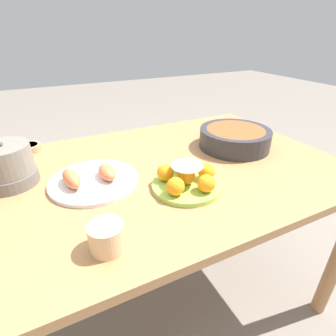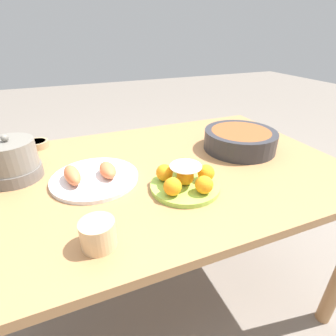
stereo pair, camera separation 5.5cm
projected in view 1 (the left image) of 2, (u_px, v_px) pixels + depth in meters
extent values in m
plane|color=slate|center=(156.00, 296.00, 1.33)|extent=(12.00, 12.00, 0.00)
cylinder|color=#A87547|center=(223.00, 172.00, 1.75)|extent=(0.06, 0.06, 0.70)
cube|color=#A87547|center=(152.00, 173.00, 0.99)|extent=(1.45, 0.91, 0.03)
cylinder|color=#99CC4C|center=(186.00, 185.00, 0.87)|extent=(0.23, 0.23, 0.02)
sphere|color=orange|center=(206.00, 172.00, 0.88)|extent=(0.06, 0.06, 0.06)
sphere|color=orange|center=(183.00, 165.00, 0.92)|extent=(0.06, 0.06, 0.06)
sphere|color=orange|center=(165.00, 173.00, 0.87)|extent=(0.06, 0.06, 0.06)
sphere|color=orange|center=(175.00, 186.00, 0.80)|extent=(0.06, 0.06, 0.06)
sphere|color=orange|center=(206.00, 183.00, 0.81)|extent=(0.06, 0.06, 0.06)
ellipsoid|color=white|center=(187.00, 166.00, 0.83)|extent=(0.10, 0.10, 0.02)
sphere|color=orange|center=(187.00, 176.00, 0.85)|extent=(0.06, 0.06, 0.06)
cylinder|color=#2D2D33|center=(235.00, 138.00, 1.15)|extent=(0.31, 0.31, 0.08)
cylinder|color=brown|center=(236.00, 131.00, 1.13)|extent=(0.25, 0.25, 0.01)
cylinder|color=tan|center=(29.00, 148.00, 1.13)|extent=(0.10, 0.10, 0.03)
cylinder|color=#B26623|center=(28.00, 145.00, 1.12)|extent=(0.07, 0.07, 0.01)
cylinder|color=silver|center=(94.00, 181.00, 0.90)|extent=(0.30, 0.30, 0.01)
ellipsoid|color=#E57042|center=(107.00, 172.00, 0.89)|extent=(0.06, 0.11, 0.04)
ellipsoid|color=#E57042|center=(71.00, 178.00, 0.85)|extent=(0.07, 0.12, 0.05)
cylinder|color=#DBB27F|center=(107.00, 237.00, 0.62)|extent=(0.09, 0.09, 0.07)
cylinder|color=#66605B|center=(10.00, 178.00, 0.89)|extent=(0.18, 0.18, 0.04)
cylinder|color=slate|center=(4.00, 159.00, 0.85)|extent=(0.17, 0.17, 0.10)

